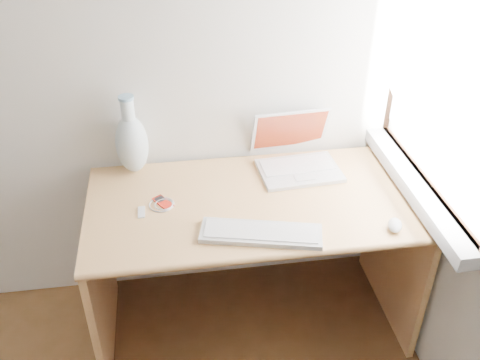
{
  "coord_description": "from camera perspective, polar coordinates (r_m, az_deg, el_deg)",
  "views": [
    {
      "loc": [
        0.71,
        -0.4,
        2.04
      ],
      "look_at": [
        0.97,
        1.35,
        0.86
      ],
      "focal_mm": 40.0,
      "sensor_mm": 36.0,
      "label": 1
    }
  ],
  "objects": [
    {
      "name": "desk",
      "position": [
        2.42,
        1.1,
        -4.98
      ],
      "size": [
        1.39,
        0.69,
        0.73
      ],
      "color": "tan",
      "rests_on": "floor"
    },
    {
      "name": "ipod",
      "position": [
        2.23,
        -8.21,
        -2.37
      ],
      "size": [
        0.09,
        0.11,
        0.01
      ],
      "rotation": [
        0.0,
        0.0,
        0.57
      ],
      "color": "#A2170B",
      "rests_on": "desk"
    },
    {
      "name": "mouse",
      "position": [
        2.15,
        16.2,
        -4.64
      ],
      "size": [
        0.09,
        0.1,
        0.03
      ],
      "primitive_type": "ellipsoid",
      "rotation": [
        0.0,
        0.0,
        -0.4
      ],
      "color": "silver",
      "rests_on": "desk"
    },
    {
      "name": "laptop",
      "position": [
        2.43,
        6.15,
        2.51
      ],
      "size": [
        0.37,
        0.32,
        0.24
      ],
      "rotation": [
        0.0,
        0.0,
        0.07
      ],
      "color": "silver",
      "rests_on": "desk"
    },
    {
      "name": "remote",
      "position": [
        2.19,
        -10.47,
        -3.4
      ],
      "size": [
        0.03,
        0.07,
        0.01
      ],
      "primitive_type": "cube",
      "rotation": [
        0.0,
        0.0,
        0.01
      ],
      "color": "silver",
      "rests_on": "desk"
    },
    {
      "name": "window",
      "position": [
        2.12,
        21.05,
        10.4
      ],
      "size": [
        0.11,
        0.99,
        1.1
      ],
      "color": "white",
      "rests_on": "right_wall"
    },
    {
      "name": "external_keyboard",
      "position": [
        2.04,
        2.26,
        -5.68
      ],
      "size": [
        0.48,
        0.25,
        0.02
      ],
      "rotation": [
        0.0,
        0.0,
        -0.24
      ],
      "color": "silver",
      "rests_on": "desk"
    },
    {
      "name": "cable_coil",
      "position": [
        2.22,
        -8.36,
        -2.6
      ],
      "size": [
        0.11,
        0.11,
        0.01
      ],
      "primitive_type": "torus",
      "rotation": [
        0.0,
        0.0,
        -0.0
      ],
      "color": "silver",
      "rests_on": "desk"
    },
    {
      "name": "vase",
      "position": [
        2.39,
        -11.49,
        4.01
      ],
      "size": [
        0.14,
        0.14,
        0.36
      ],
      "color": "white",
      "rests_on": "desk"
    }
  ]
}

